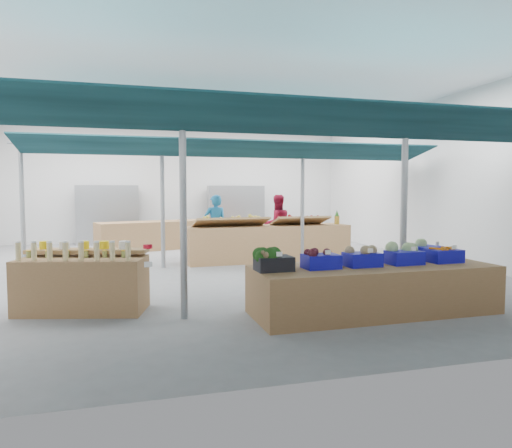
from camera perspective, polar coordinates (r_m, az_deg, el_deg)
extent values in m
plane|color=slate|center=(10.69, -5.93, -5.65)|extent=(13.00, 13.00, 0.00)
plane|color=silver|center=(10.81, -6.10, 16.86)|extent=(13.00, 13.00, 0.00)
plane|color=silver|center=(16.99, -9.53, 4.99)|extent=(12.00, 0.00, 12.00)
plane|color=silver|center=(12.94, 21.35, 5.11)|extent=(0.00, 13.00, 13.00)
cylinder|color=gray|center=(11.15, -27.18, 2.07)|extent=(0.10, 0.10, 3.00)
cylinder|color=gray|center=(6.45, -9.08, 1.38)|extent=(0.10, 0.10, 3.00)
cylinder|color=gray|center=(10.93, -11.60, 2.40)|extent=(0.10, 0.10, 3.00)
cylinder|color=gray|center=(7.66, 17.97, 1.64)|extent=(0.10, 0.10, 3.00)
cylinder|color=gray|center=(11.68, 5.82, 2.56)|extent=(0.10, 0.10, 3.00)
cylinder|color=gray|center=(13.06, 18.21, 2.53)|extent=(0.10, 0.10, 3.00)
cylinder|color=gray|center=(6.93, 5.71, 12.79)|extent=(10.00, 0.06, 0.06)
cylinder|color=gray|center=(11.22, -2.62, 9.42)|extent=(10.00, 0.06, 0.06)
cube|color=black|center=(6.33, 7.85, 12.98)|extent=(9.50, 1.28, 0.30)
cube|color=black|center=(7.53, 3.90, 11.56)|extent=(9.50, 1.28, 0.30)
cube|color=black|center=(10.59, -1.84, 9.37)|extent=(9.50, 1.28, 0.30)
cube|color=black|center=(11.85, -3.31, 8.79)|extent=(9.50, 1.28, 0.30)
cube|color=#B23F33|center=(16.44, -18.01, 1.05)|extent=(2.00, 0.50, 2.00)
cube|color=#B23F33|center=(16.83, -2.52, 1.31)|extent=(2.00, 0.50, 2.00)
cube|color=brown|center=(7.34, -20.84, -7.12)|extent=(1.97, 1.23, 0.81)
cube|color=#997247|center=(7.51, -20.28, -3.16)|extent=(1.85, 0.79, 0.06)
cube|color=brown|center=(7.04, 14.52, -7.90)|extent=(3.65, 1.28, 0.71)
cube|color=brown|center=(11.94, 1.53, -2.39)|extent=(4.33, 1.21, 0.92)
cube|color=brown|center=(14.86, -10.02, -1.27)|extent=(4.97, 2.37, 0.88)
cube|color=#0F0E9E|center=(8.38, 19.94, -6.34)|extent=(0.54, 0.39, 0.64)
imported|color=#18669C|center=(12.69, -5.10, -0.22)|extent=(0.64, 0.44, 1.72)
imported|color=maroon|center=(13.13, 2.66, -0.07)|extent=(0.86, 0.69, 1.72)
cube|color=black|center=(6.31, 2.25, -4.96)|extent=(0.51, 0.37, 0.20)
cube|color=white|center=(6.08, 2.95, -3.78)|extent=(0.08, 0.01, 0.06)
cube|color=#0F0E9E|center=(6.57, 8.12, -4.65)|extent=(0.51, 0.37, 0.20)
cube|color=white|center=(6.35, 8.99, -3.50)|extent=(0.08, 0.01, 0.06)
cube|color=#0F0E9E|center=(6.86, 13.14, -4.34)|extent=(0.51, 0.37, 0.20)
cube|color=white|center=(6.65, 14.12, -3.23)|extent=(0.08, 0.01, 0.06)
cube|color=#0F0E9E|center=(7.23, 18.03, -4.01)|extent=(0.51, 0.37, 0.20)
cube|color=white|center=(7.03, 19.10, -2.94)|extent=(0.08, 0.01, 0.06)
cube|color=#0F0E9E|center=(7.65, 22.42, -3.69)|extent=(0.51, 0.37, 0.20)
cube|color=white|center=(7.46, 23.53, -2.66)|extent=(0.08, 0.01, 0.06)
sphere|color=brown|center=(6.13, 1.27, -3.90)|extent=(0.09, 0.09, 0.09)
sphere|color=brown|center=(6.09, 0.87, -3.57)|extent=(0.06, 0.06, 0.06)
cylinder|color=red|center=(5.95, -13.38, -2.76)|extent=(0.12, 0.12, 0.05)
cube|color=white|center=(5.92, -13.33, -4.94)|extent=(0.10, 0.01, 0.07)
cube|color=#997247|center=(11.50, -3.12, 0.26)|extent=(1.95, 0.85, 0.26)
cube|color=#997247|center=(12.11, 5.57, 0.44)|extent=(1.55, 0.81, 0.26)
cylinder|color=#8C6019|center=(12.57, 10.07, 0.48)|extent=(0.14, 0.14, 0.22)
cone|color=#26661E|center=(12.56, 10.08, 1.34)|extent=(0.12, 0.12, 0.18)
cube|color=#0F0E9E|center=(8.00, 20.39, -3.31)|extent=(0.59, 0.50, 0.20)
cube|color=white|center=(7.86, 21.74, -2.29)|extent=(0.08, 0.04, 0.06)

